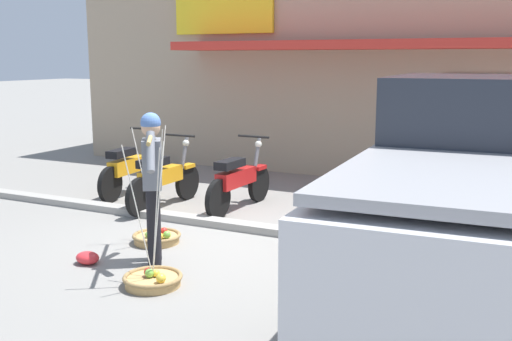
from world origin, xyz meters
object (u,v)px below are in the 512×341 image
at_px(fruit_vendor, 152,178).
at_px(plastic_litter_bag, 88,258).
at_px(fruit_basket_left_side, 153,279).
at_px(motorcycle_third_in_row, 238,181).
at_px(motorcycle_nearest_shop, 130,168).
at_px(parked_truck, 475,197).
at_px(motorcycle_second_in_row, 163,179).
at_px(fruit_basket_right_side, 157,237).

xyz_separation_m(fruit_vendor, plastic_litter_bag, (-0.64, -0.38, -0.91)).
distance_m(fruit_basket_left_side, plastic_litter_bag, 1.08).
bearing_deg(motorcycle_third_in_row, motorcycle_nearest_shop, 176.75).
relative_size(fruit_vendor, parked_truck, 0.35).
xyz_separation_m(fruit_basket_left_side, parked_truck, (2.92, 0.94, 0.95)).
relative_size(motorcycle_second_in_row, motorcycle_third_in_row, 1.00).
relative_size(motorcycle_third_in_row, plastic_litter_bag, 6.51).
height_order(motorcycle_nearest_shop, parked_truck, parked_truck).
relative_size(fruit_basket_left_side, parked_truck, 0.30).
distance_m(motorcycle_nearest_shop, motorcycle_second_in_row, 1.14).
xyz_separation_m(fruit_basket_left_side, motorcycle_second_in_row, (-1.74, 2.72, 0.38)).
distance_m(fruit_basket_left_side, motorcycle_second_in_row, 3.26).
bearing_deg(motorcycle_second_in_row, fruit_basket_right_side, -58.25).
bearing_deg(fruit_basket_left_side, fruit_basket_right_side, 123.67).
xyz_separation_m(fruit_basket_left_side, motorcycle_third_in_row, (-0.65, 3.11, 0.38)).
bearing_deg(fruit_vendor, motorcycle_nearest_shop, 131.94).
height_order(motorcycle_second_in_row, plastic_litter_bag, motorcycle_second_in_row).
bearing_deg(motorcycle_third_in_row, fruit_basket_right_side, -94.68).
distance_m(fruit_basket_left_side, fruit_basket_right_side, 1.46).
height_order(fruit_vendor, motorcycle_third_in_row, fruit_vendor).
bearing_deg(plastic_litter_bag, fruit_vendor, 30.77).
height_order(motorcycle_nearest_shop, plastic_litter_bag, motorcycle_nearest_shop).
distance_m(motorcycle_second_in_row, parked_truck, 5.03).
bearing_deg(fruit_vendor, motorcycle_third_in_row, 95.61).
bearing_deg(fruit_basket_right_side, plastic_litter_bag, -103.75).
bearing_deg(parked_truck, motorcycle_third_in_row, 148.64).
bearing_deg(fruit_basket_left_side, motorcycle_third_in_row, 101.86).
bearing_deg(parked_truck, fruit_basket_left_side, -162.25).
distance_m(fruit_vendor, motorcycle_second_in_row, 2.56).
bearing_deg(motorcycle_second_in_row, motorcycle_nearest_shop, 153.48).
height_order(motorcycle_second_in_row, parked_truck, parked_truck).
distance_m(motorcycle_second_in_row, motorcycle_third_in_row, 1.16).
bearing_deg(fruit_basket_left_side, motorcycle_second_in_row, 122.62).
distance_m(fruit_basket_right_side, motorcycle_third_in_row, 1.94).
relative_size(fruit_basket_right_side, plastic_litter_bag, 5.18).
bearing_deg(motorcycle_third_in_row, plastic_litter_bag, -97.83).
height_order(fruit_basket_right_side, motorcycle_nearest_shop, fruit_basket_right_side).
bearing_deg(motorcycle_nearest_shop, plastic_litter_bag, -60.31).
relative_size(fruit_basket_right_side, motorcycle_second_in_row, 0.80).
bearing_deg(motorcycle_nearest_shop, motorcycle_second_in_row, -26.52).
bearing_deg(plastic_litter_bag, motorcycle_third_in_row, 82.17).
relative_size(fruit_vendor, motorcycle_second_in_row, 0.93).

